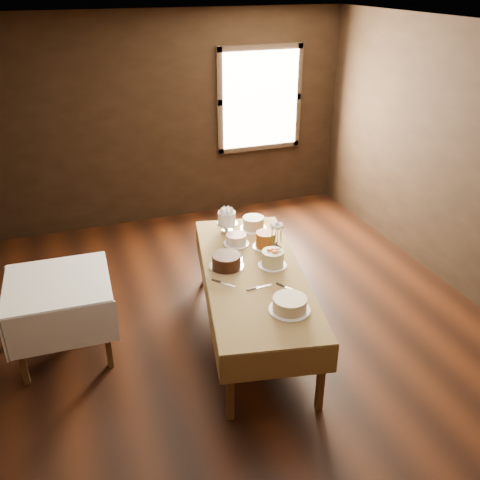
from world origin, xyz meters
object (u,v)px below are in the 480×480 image
at_px(display_table, 253,276).
at_px(cake_server_b, 292,289).
at_px(cake_cream, 290,305).
at_px(cake_server_d, 278,255).
at_px(cake_server_e, 228,285).
at_px(cake_lattice, 236,240).
at_px(flower_vase, 276,248).
at_px(cake_server_a, 264,286).
at_px(cake_speckled, 253,223).
at_px(cake_server_c, 241,258).
at_px(cake_chocolate, 226,261).
at_px(cake_flowers, 273,259).
at_px(cake_meringue, 227,222).
at_px(side_table, 58,290).
at_px(cake_caramel, 266,240).

bearing_deg(display_table, cake_server_b, -64.35).
relative_size(cake_cream, cake_server_d, 1.57).
bearing_deg(cake_cream, cake_server_e, 122.76).
relative_size(cake_lattice, cake_server_b, 1.10).
xyz_separation_m(cake_lattice, flower_vase, (0.31, -0.31, 0.01)).
height_order(cake_server_a, cake_server_d, same).
distance_m(cake_speckled, cake_cream, 1.55).
relative_size(cake_lattice, cake_server_c, 1.10).
distance_m(cake_chocolate, cake_server_b, 0.71).
relative_size(cake_speckled, cake_flowers, 1.13).
bearing_deg(cake_meringue, cake_cream, -89.54).
xyz_separation_m(cake_speckled, cake_server_b, (-0.12, -1.25, -0.06)).
bearing_deg(side_table, cake_server_b, -21.77).
xyz_separation_m(display_table, cake_cream, (0.05, -0.69, 0.11)).
bearing_deg(side_table, cake_speckled, 13.10).
relative_size(cake_flowers, cake_server_d, 1.13).
bearing_deg(cake_speckled, cake_lattice, -137.25).
height_order(cake_lattice, cake_server_c, cake_lattice).
height_order(cake_speckled, cake_lattice, cake_speckled).
bearing_deg(cake_lattice, cake_chocolate, -120.90).
bearing_deg(cake_server_a, cake_cream, -85.28).
distance_m(display_table, cake_server_b, 0.47).
bearing_deg(cake_server_b, cake_cream, -62.38).
bearing_deg(cake_meringue, display_table, -92.28).
height_order(cake_server_e, flower_vase, flower_vase).
xyz_separation_m(cake_chocolate, cake_cream, (0.26, -0.85, -0.00)).
relative_size(cake_lattice, cake_chocolate, 0.76).
bearing_deg(flower_vase, cake_lattice, 134.64).
xyz_separation_m(cake_lattice, cake_cream, (0.02, -1.26, 0.01)).
height_order(cake_chocolate, flower_vase, cake_chocolate).
height_order(cake_speckled, cake_chocolate, cake_speckled).
xyz_separation_m(cake_meringue, cake_flowers, (0.17, -0.85, -0.03)).
height_order(cake_flowers, cake_server_a, cake_flowers).
xyz_separation_m(display_table, cake_lattice, (0.03, 0.56, 0.10)).
relative_size(cake_chocolate, flower_vase, 2.96).
distance_m(cake_speckled, cake_server_b, 1.26).
height_order(display_table, cake_server_e, cake_server_e).
xyz_separation_m(side_table, flower_vase, (2.07, -0.10, 0.10)).
distance_m(cake_caramel, cake_flowers, 0.38).
distance_m(cake_chocolate, cake_server_e, 0.32).
bearing_deg(cake_chocolate, cake_server_d, 4.06).
bearing_deg(cake_server_a, display_table, 84.47).
bearing_deg(cake_server_a, side_table, 156.40).
bearing_deg(display_table, cake_flowers, 6.75).
bearing_deg(cake_server_d, cake_server_c, 144.09).
height_order(cake_caramel, cake_server_d, cake_caramel).
xyz_separation_m(cake_meringue, cake_cream, (0.01, -1.57, -0.05)).
distance_m(side_table, cake_lattice, 1.78).
bearing_deg(cake_cream, cake_chocolate, 106.92).
distance_m(cake_cream, flower_vase, 0.99).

